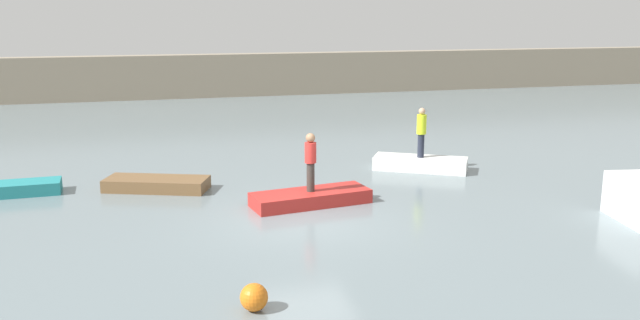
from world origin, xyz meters
The scene contains 8 objects.
ground_plane centered at (0.00, 0.00, 0.00)m, with size 120.00×120.00×0.00m, color slate.
embankment_wall centered at (0.00, 25.91, 1.32)m, with size 80.00×1.20×2.63m, color gray.
rowboat_brown centered at (-3.59, 4.06, 0.19)m, with size 3.05×1.13×0.37m, color brown.
rowboat_red centered at (0.51, 1.37, 0.19)m, with size 3.30×1.15×0.38m, color red.
rowboat_white centered at (5.11, 4.37, 0.22)m, with size 3.11×1.07×0.44m, color white.
person_red_shirt centered at (0.51, 1.37, 1.31)m, with size 0.32×0.32×1.64m.
person_hiviz_shirt centered at (5.11, 4.37, 1.38)m, with size 0.32×0.32×1.68m.
mooring_buoy centered at (-2.14, -4.89, 0.26)m, with size 0.51×0.51×0.51m, color orange.
Camera 1 is at (-3.89, -15.98, 5.31)m, focal length 37.46 mm.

